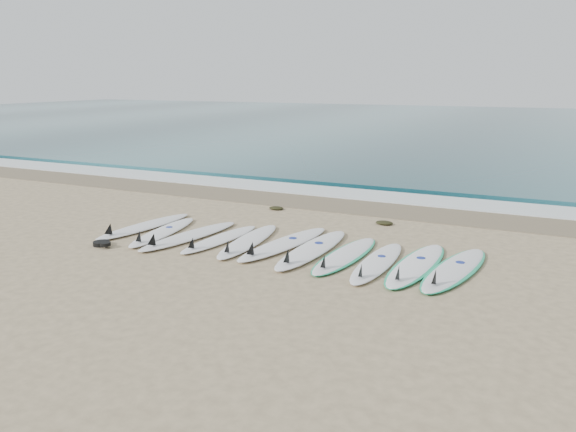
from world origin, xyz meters
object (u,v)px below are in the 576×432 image
at_px(surfboard_10, 454,269).
at_px(surfboard_5, 282,244).
at_px(surfboard_0, 143,226).
at_px(leash_coil, 102,244).

bearing_deg(surfboard_10, surfboard_5, -172.36).
relative_size(surfboard_5, surfboard_10, 1.02).
bearing_deg(surfboard_5, surfboard_0, -168.85).
distance_m(surfboard_5, leash_coil, 3.50).
distance_m(surfboard_0, surfboard_5, 3.32).
height_order(surfboard_5, surfboard_10, surfboard_5).
bearing_deg(surfboard_10, surfboard_0, -170.94).
xyz_separation_m(surfboard_10, leash_coil, (-6.44, -1.36, -0.00)).
bearing_deg(surfboard_0, surfboard_5, 8.48).
xyz_separation_m(surfboard_5, leash_coil, (-3.19, -1.44, -0.01)).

